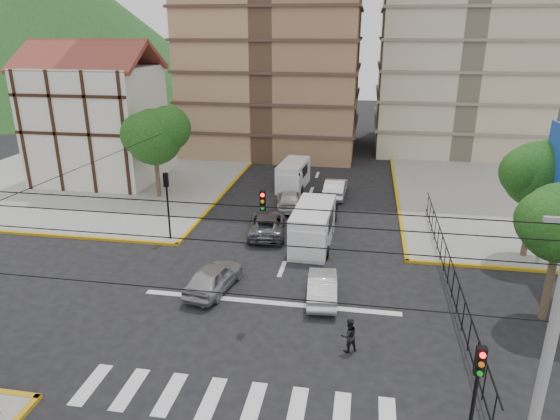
% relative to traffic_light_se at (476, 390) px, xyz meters
% --- Properties ---
extents(ground, '(160.00, 160.00, 0.00)m').
position_rel_traffic_light_se_xyz_m(ground, '(-7.80, 7.80, -3.11)').
color(ground, black).
rests_on(ground, ground).
extents(sidewalk_nw, '(26.00, 26.00, 0.15)m').
position_rel_traffic_light_se_xyz_m(sidewalk_nw, '(-27.80, 27.80, -3.04)').
color(sidewalk_nw, gray).
rests_on(sidewalk_nw, ground).
extents(crosswalk_stripes, '(12.00, 2.40, 0.01)m').
position_rel_traffic_light_se_xyz_m(crosswalk_stripes, '(-7.80, 1.80, -3.11)').
color(crosswalk_stripes, silver).
rests_on(crosswalk_stripes, ground).
extents(stop_line, '(13.00, 0.40, 0.01)m').
position_rel_traffic_light_se_xyz_m(stop_line, '(-7.80, 9.00, -3.11)').
color(stop_line, silver).
rests_on(stop_line, ground).
extents(tudor_building, '(10.80, 8.05, 12.23)m').
position_rel_traffic_light_se_xyz_m(tudor_building, '(-26.80, 27.80, 2.14)').
color(tudor_building, silver).
rests_on(tudor_building, ground).
extents(distant_hill, '(70.00, 70.00, 28.00)m').
position_rel_traffic_light_se_xyz_m(distant_hill, '(-62.80, 77.80, 10.89)').
color(distant_hill, '#194B1B').
rests_on(distant_hill, ground).
extents(park_fence, '(0.10, 22.50, 1.66)m').
position_rel_traffic_light_se_xyz_m(park_fence, '(1.20, 12.30, -3.11)').
color(park_fence, black).
rests_on(park_fence, ground).
extents(tree_park_c, '(4.65, 3.80, 7.25)m').
position_rel_traffic_light_se_xyz_m(tree_park_c, '(6.29, 16.81, 2.22)').
color(tree_park_c, '#473828').
rests_on(tree_park_c, ground).
extents(tree_tudor, '(5.39, 4.40, 7.43)m').
position_rel_traffic_light_se_xyz_m(tree_tudor, '(-19.70, 23.81, 2.11)').
color(tree_tudor, '#473828').
rests_on(tree_tudor, ground).
extents(traffic_light_se, '(0.28, 0.22, 4.40)m').
position_rel_traffic_light_se_xyz_m(traffic_light_se, '(0.00, 0.00, 0.00)').
color(traffic_light_se, black).
rests_on(traffic_light_se, ground).
extents(traffic_light_nw, '(0.28, 0.22, 4.40)m').
position_rel_traffic_light_se_xyz_m(traffic_light_nw, '(-15.60, 15.60, 0.00)').
color(traffic_light_nw, black).
rests_on(traffic_light_nw, ground).
extents(traffic_light_hanging, '(18.00, 9.12, 0.92)m').
position_rel_traffic_light_se_xyz_m(traffic_light_hanging, '(-7.80, 5.76, 2.79)').
color(traffic_light_hanging, black).
rests_on(traffic_light_hanging, ground).
extents(utility_pole_se, '(1.40, 0.28, 9.00)m').
position_rel_traffic_light_se_xyz_m(utility_pole_se, '(1.20, -1.20, 1.65)').
color(utility_pole_se, slate).
rests_on(utility_pole_se, ground).
extents(van_right_lane, '(2.42, 5.72, 2.54)m').
position_rel_traffic_light_se_xyz_m(van_right_lane, '(-6.46, 16.18, -1.87)').
color(van_right_lane, silver).
rests_on(van_right_lane, ground).
extents(van_left_lane, '(2.39, 5.18, 2.27)m').
position_rel_traffic_light_se_xyz_m(van_left_lane, '(-9.47, 28.21, -2.01)').
color(van_left_lane, silver).
rests_on(van_left_lane, ground).
extents(car_silver_front_left, '(2.47, 4.60, 1.49)m').
position_rel_traffic_light_se_xyz_m(car_silver_front_left, '(-10.90, 9.79, -2.37)').
color(car_silver_front_left, '#A5A4A9').
rests_on(car_silver_front_left, ground).
extents(car_white_front_right, '(1.76, 4.23, 1.36)m').
position_rel_traffic_light_se_xyz_m(car_white_front_right, '(-5.25, 9.87, -2.43)').
color(car_white_front_right, white).
rests_on(car_white_front_right, ground).
extents(car_grey_mid_left, '(3.08, 5.42, 1.43)m').
position_rel_traffic_light_se_xyz_m(car_grey_mid_left, '(-9.66, 17.86, -2.40)').
color(car_grey_mid_left, '#595B61').
rests_on(car_grey_mid_left, ground).
extents(car_silver_rear_left, '(2.60, 4.84, 1.33)m').
position_rel_traffic_light_se_xyz_m(car_silver_rear_left, '(-8.99, 23.23, -2.44)').
color(car_silver_rear_left, silver).
rests_on(car_silver_rear_left, ground).
extents(car_darkgrey_mid_right, '(1.54, 3.62, 1.22)m').
position_rel_traffic_light_se_xyz_m(car_darkgrey_mid_right, '(-5.95, 21.87, -2.50)').
color(car_darkgrey_mid_right, black).
rests_on(car_darkgrey_mid_right, ground).
extents(car_white_rear_right, '(1.78, 4.65, 1.51)m').
position_rel_traffic_light_se_xyz_m(car_white_rear_right, '(-5.70, 26.60, -2.36)').
color(car_white_rear_right, white).
rests_on(car_white_rear_right, ground).
extents(pedestrian_crosswalk, '(0.94, 0.88, 1.53)m').
position_rel_traffic_light_se_xyz_m(pedestrian_crosswalk, '(-3.74, 5.65, -2.35)').
color(pedestrian_crosswalk, black).
rests_on(pedestrian_crosswalk, ground).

